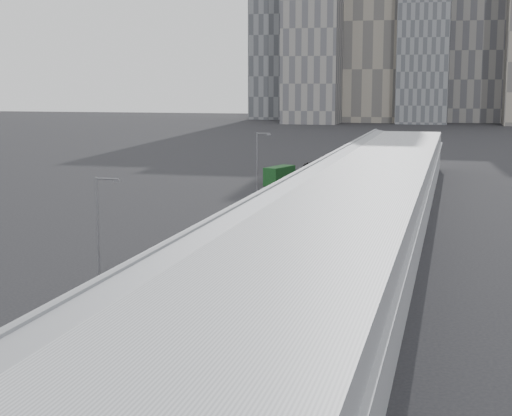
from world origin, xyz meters
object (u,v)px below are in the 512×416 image
(bus_1, at_px, (49,359))
(shipping_container, at_px, (279,176))
(bus_4, at_px, (251,222))
(bus_8, at_px, (338,167))
(street_lamp_far, at_px, (258,160))
(bus_3, at_px, (218,246))
(bus_5, at_px, (286,203))
(bus_2, at_px, (145,300))
(bus_6, at_px, (300,190))
(bus_7, at_px, (323,175))
(suv, at_px, (314,166))
(street_lamp_near, at_px, (100,224))

(bus_1, bearing_deg, shipping_container, 93.01)
(bus_4, distance_m, bus_8, 54.12)
(bus_1, distance_m, street_lamp_far, 70.14)
(street_lamp_far, bearing_deg, bus_1, -84.54)
(bus_3, bearing_deg, bus_5, 90.28)
(bus_2, bearing_deg, bus_8, 86.20)
(bus_3, xyz_separation_m, street_lamp_far, (-6.64, 40.51, 3.52))
(bus_6, height_order, bus_8, bus_8)
(bus_3, xyz_separation_m, bus_7, (0.08, 54.34, 0.07))
(suv, bearing_deg, street_lamp_near, -114.48)
(bus_1, height_order, street_lamp_far, street_lamp_far)
(bus_3, distance_m, suv, 76.11)
(bus_1, bearing_deg, bus_4, 89.00)
(bus_1, bearing_deg, suv, 91.17)
(bus_3, relative_size, street_lamp_far, 1.50)
(street_lamp_near, bearing_deg, bus_2, -49.16)
(bus_1, xyz_separation_m, bus_6, (-0.44, 67.82, -0.17))
(bus_1, height_order, bus_7, bus_7)
(bus_2, xyz_separation_m, street_lamp_near, (-6.85, 7.92, 3.41))
(bus_5, xyz_separation_m, bus_6, (-0.75, 12.31, -0.04))
(bus_1, xyz_separation_m, bus_8, (0.51, 96.54, -0.04))
(bus_7, bearing_deg, bus_2, -89.18)
(bus_2, height_order, bus_6, bus_6)
(bus_4, relative_size, street_lamp_near, 1.48)
(bus_6, xyz_separation_m, bus_8, (0.95, 28.72, 0.14))
(bus_8, bearing_deg, bus_6, -97.13)
(bus_1, distance_m, street_lamp_near, 21.26)
(bus_3, height_order, shipping_container, bus_3)
(street_lamp_far, bearing_deg, suv, 87.74)
(bus_3, relative_size, shipping_container, 2.15)
(bus_5, distance_m, bus_7, 28.05)
(bus_8, distance_m, street_lamp_near, 76.98)
(bus_3, relative_size, bus_6, 1.07)
(bus_7, bearing_deg, suv, 104.48)
(bus_6, distance_m, street_lamp_far, 7.46)
(bus_4, xyz_separation_m, bus_8, (1.03, 54.11, 0.14))
(bus_5, bearing_deg, bus_1, -91.62)
(bus_2, distance_m, bus_4, 30.41)
(bus_4, distance_m, suv, 62.90)
(street_lamp_near, bearing_deg, bus_6, 82.69)
(bus_2, height_order, bus_7, bus_7)
(bus_1, bearing_deg, bus_8, 88.00)
(bus_1, xyz_separation_m, street_lamp_near, (-6.58, 19.95, 3.22))
(bus_3, distance_m, bus_6, 38.60)
(bus_4, height_order, bus_7, bus_7)
(bus_7, height_order, bus_8, bus_7)
(bus_2, bearing_deg, street_lamp_near, 127.21)
(bus_6, bearing_deg, shipping_container, 114.89)
(bus_6, bearing_deg, bus_2, -85.84)
(shipping_container, bearing_deg, bus_4, -64.35)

